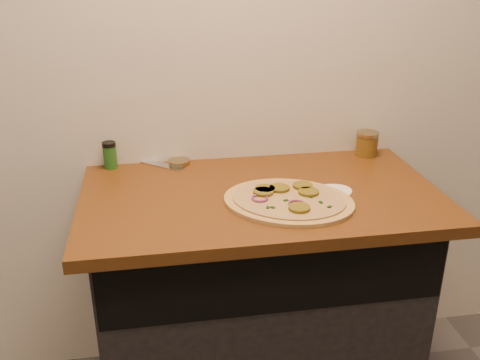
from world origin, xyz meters
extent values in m
cube|color=beige|center=(0.00, 1.75, 1.35)|extent=(4.00, 0.02, 2.70)
cube|color=black|center=(0.00, 1.45, 0.43)|extent=(1.10, 0.60, 0.86)
cube|color=#603012|center=(0.00, 1.42, 0.88)|extent=(1.20, 0.70, 0.04)
cylinder|color=tan|center=(0.07, 1.32, 0.91)|extent=(0.54, 0.54, 0.01)
cylinder|color=#CEBF88|center=(0.07, 1.32, 0.92)|extent=(0.47, 0.47, 0.01)
cylinder|color=brown|center=(0.00, 1.36, 0.92)|extent=(0.07, 0.07, 0.01)
cylinder|color=brown|center=(0.14, 1.39, 0.92)|extent=(0.07, 0.07, 0.01)
cylinder|color=brown|center=(0.01, 1.38, 0.92)|extent=(0.07, 0.07, 0.01)
cylinder|color=brown|center=(0.14, 1.34, 0.92)|extent=(0.07, 0.07, 0.01)
cylinder|color=brown|center=(0.06, 1.38, 0.92)|extent=(0.07, 0.07, 0.01)
cylinder|color=brown|center=(0.08, 1.23, 0.92)|extent=(0.07, 0.07, 0.01)
torus|color=#742B62|center=(0.08, 1.26, 0.92)|extent=(0.06, 0.06, 0.01)
torus|color=#742B62|center=(-0.02, 1.32, 0.92)|extent=(0.06, 0.06, 0.01)
cube|color=black|center=(0.14, 1.31, 0.92)|extent=(0.02, 0.02, 0.00)
cube|color=black|center=(0.18, 1.23, 0.92)|extent=(0.02, 0.02, 0.00)
cube|color=black|center=(0.04, 1.41, 0.92)|extent=(0.02, 0.02, 0.00)
cube|color=black|center=(0.00, 1.42, 0.92)|extent=(0.01, 0.02, 0.00)
cube|color=black|center=(0.07, 1.41, 0.92)|extent=(0.01, 0.02, 0.00)
cube|color=black|center=(0.00, 1.25, 0.92)|extent=(0.02, 0.02, 0.00)
cube|color=black|center=(0.06, 1.30, 0.92)|extent=(0.02, 0.01, 0.00)
cube|color=black|center=(-0.01, 1.26, 0.92)|extent=(0.01, 0.02, 0.00)
cube|color=black|center=(0.16, 1.26, 0.92)|extent=(0.01, 0.02, 0.00)
cube|color=#B7BAC1|center=(-0.33, 1.72, 0.90)|extent=(0.20, 0.17, 0.00)
cube|color=black|center=(-0.45, 1.81, 0.91)|extent=(0.11, 0.09, 0.02)
cylinder|color=#938155|center=(-0.26, 1.71, 0.91)|extent=(0.11, 0.11, 0.02)
cylinder|color=maroon|center=(0.48, 1.69, 0.94)|extent=(0.08, 0.08, 0.08)
cylinder|color=#938155|center=(0.48, 1.69, 0.99)|extent=(0.09, 0.09, 0.01)
cylinder|color=#1F591C|center=(-0.51, 1.72, 0.94)|extent=(0.05, 0.05, 0.09)
cylinder|color=black|center=(-0.51, 1.72, 0.99)|extent=(0.05, 0.05, 0.02)
cylinder|color=white|center=(0.22, 1.37, 0.90)|extent=(0.23, 0.23, 0.00)
camera|label=1|loc=(-0.34, -0.18, 1.65)|focal=40.00mm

